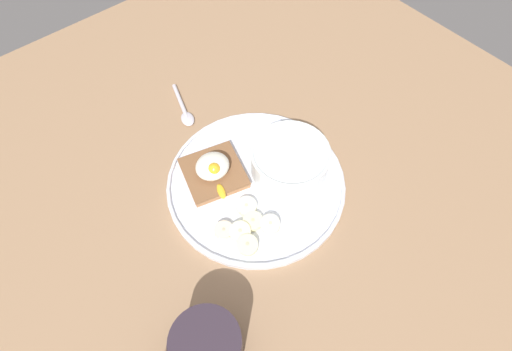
# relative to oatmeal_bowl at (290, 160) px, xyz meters

# --- Properties ---
(ground_plane) EXTENTS (1.20, 1.20, 0.02)m
(ground_plane) POSITION_rel_oatmeal_bowl_xyz_m (-0.06, 0.02, -0.05)
(ground_plane) COLOR #9B7756
(ground_plane) RESTS_ON ground
(plate) EXTENTS (0.30, 0.30, 0.02)m
(plate) POSITION_rel_oatmeal_bowl_xyz_m (-0.06, 0.02, -0.03)
(plate) COLOR white
(plate) RESTS_ON ground_plane
(oatmeal_bowl) EXTENTS (0.13, 0.13, 0.05)m
(oatmeal_bowl) POSITION_rel_oatmeal_bowl_xyz_m (0.00, 0.00, 0.00)
(oatmeal_bowl) COLOR white
(oatmeal_bowl) RESTS_ON plate
(toast_slice) EXTENTS (0.12, 0.12, 0.01)m
(toast_slice) POSITION_rel_oatmeal_bowl_xyz_m (-0.11, 0.07, -0.02)
(toast_slice) COLOR brown
(toast_slice) RESTS_ON plate
(poached_egg) EXTENTS (0.06, 0.08, 0.03)m
(poached_egg) POSITION_rel_oatmeal_bowl_xyz_m (-0.11, 0.07, 0.00)
(poached_egg) COLOR white
(poached_egg) RESTS_ON toast_slice
(banana_slice_front) EXTENTS (0.04, 0.04, 0.02)m
(banana_slice_front) POSITION_rel_oatmeal_bowl_xyz_m (-0.10, -0.06, -0.02)
(banana_slice_front) COLOR #F1E8BF
(banana_slice_front) RESTS_ON plate
(banana_slice_left) EXTENTS (0.05, 0.05, 0.01)m
(banana_slice_left) POSITION_rel_oatmeal_bowl_xyz_m (-0.11, -0.04, -0.02)
(banana_slice_left) COLOR #F5EBB3
(banana_slice_left) RESTS_ON plate
(banana_slice_back) EXTENTS (0.04, 0.03, 0.02)m
(banana_slice_back) POSITION_rel_oatmeal_bowl_xyz_m (-0.14, -0.04, -0.02)
(banana_slice_back) COLOR #EDEDC1
(banana_slice_back) RESTS_ON plate
(banana_slice_right) EXTENTS (0.05, 0.05, 0.01)m
(banana_slice_right) POSITION_rel_oatmeal_bowl_xyz_m (-0.10, -0.01, -0.02)
(banana_slice_right) COLOR #EEEDC7
(banana_slice_right) RESTS_ON plate
(banana_slice_inner) EXTENTS (0.05, 0.05, 0.02)m
(banana_slice_inner) POSITION_rel_oatmeal_bowl_xyz_m (-0.15, -0.07, -0.02)
(banana_slice_inner) COLOR beige
(banana_slice_inner) RESTS_ON plate
(banana_slice_outer) EXTENTS (0.04, 0.04, 0.01)m
(banana_slice_outer) POSITION_rel_oatmeal_bowl_xyz_m (-0.16, -0.02, -0.02)
(banana_slice_outer) COLOR #F4E3BA
(banana_slice_outer) RESTS_ON plate
(coffee_mug) EXTENTS (0.12, 0.09, 0.08)m
(coffee_mug) POSITION_rel_oatmeal_bowl_xyz_m (-0.28, -0.15, 0.00)
(coffee_mug) COLOR #2E232F
(coffee_mug) RESTS_ON ground_plane
(spoon) EXTENTS (0.05, 0.11, 0.01)m
(spoon) POSITION_rel_oatmeal_bowl_xyz_m (-0.06, 0.23, -0.03)
(spoon) COLOR silver
(spoon) RESTS_ON ground_plane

